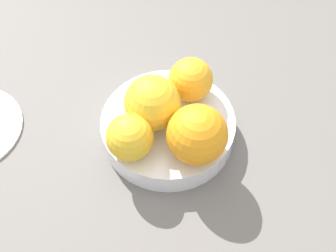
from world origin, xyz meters
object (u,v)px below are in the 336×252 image
Objects in this scene: orange_in_bowl_1 at (152,103)px; orange_in_bowl_2 at (130,137)px; orange_in_bowl_0 at (191,80)px; fruit_bowl at (168,128)px; orange_in_bowl_3 at (197,135)px.

orange_in_bowl_1 is 6.01cm from orange_in_bowl_2.
orange_in_bowl_1 is at bearing -104.97° from orange_in_bowl_0.
orange_in_bowl_2 is at bearing -100.11° from fruit_bowl.
fruit_bowl is 3.05× the size of orange_in_bowl_2.
fruit_bowl is at bearing 33.70° from orange_in_bowl_1.
orange_in_bowl_3 is (6.05, -8.18, 0.81)cm from orange_in_bowl_0.
orange_in_bowl_0 is at bearing 84.00° from orange_in_bowl_2.
orange_in_bowl_0 is (0.09, 5.87, 5.16)cm from fruit_bowl.
orange_in_bowl_2 is (-1.37, -13.01, -0.05)cm from orange_in_bowl_0.
orange_in_bowl_0 is 0.80× the size of orange_in_bowl_3.
orange_in_bowl_0 is 0.83× the size of orange_in_bowl_1.
orange_in_bowl_0 is at bearing 89.08° from fruit_bowl.
fruit_bowl is 8.87cm from orange_in_bowl_3.
orange_in_bowl_1 is 0.97× the size of orange_in_bowl_3.
orange_in_bowl_3 is at bearing -20.65° from fruit_bowl.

